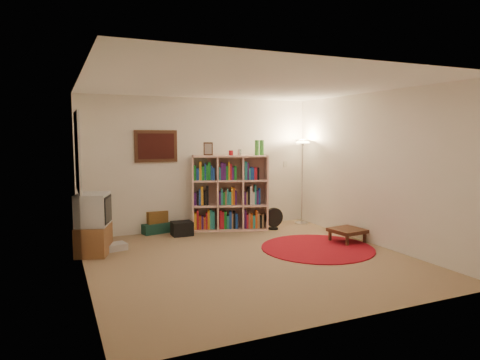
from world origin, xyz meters
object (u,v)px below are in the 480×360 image
object	(u,v)px
floor_fan	(274,219)
bookshelf	(229,194)
floor_lamp	(303,154)
suitcase	(156,227)
tv_stand	(94,225)
side_table	(347,231)

from	to	relation	value
floor_fan	bookshelf	bearing A→B (deg)	153.40
floor_lamp	suitcase	xyz separation A→B (m)	(-2.90, 0.43, -1.33)
tv_stand	side_table	xyz separation A→B (m)	(3.97, -0.97, -0.25)
suitcase	tv_stand	bearing A→B (deg)	-150.82
floor_lamp	tv_stand	world-z (taller)	floor_lamp
floor_lamp	suitcase	world-z (taller)	floor_lamp
bookshelf	tv_stand	size ratio (longest dim) A/B	1.84
suitcase	side_table	size ratio (longest dim) A/B	1.12
suitcase	floor_fan	bearing A→B (deg)	-30.26
floor_fan	side_table	bearing A→B (deg)	-67.14
bookshelf	suitcase	size ratio (longest dim) A/B	2.71
bookshelf	floor_fan	world-z (taller)	bookshelf
floor_lamp	side_table	distance (m)	2.03
floor_lamp	suitcase	distance (m)	3.21
floor_fan	tv_stand	size ratio (longest dim) A/B	0.45
floor_lamp	tv_stand	size ratio (longest dim) A/B	1.85
suitcase	side_table	xyz separation A→B (m)	(2.79, -2.04, 0.10)
floor_fan	tv_stand	xyz separation A→B (m)	(-3.30, -0.40, 0.24)
bookshelf	side_table	xyz separation A→B (m)	(1.46, -1.71, -0.50)
tv_stand	suitcase	xyz separation A→B (m)	(1.18, 1.06, -0.36)
floor_lamp	tv_stand	distance (m)	4.24
bookshelf	tv_stand	world-z (taller)	bookshelf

